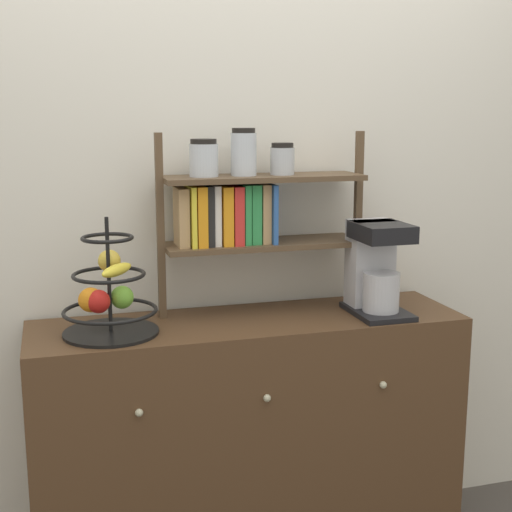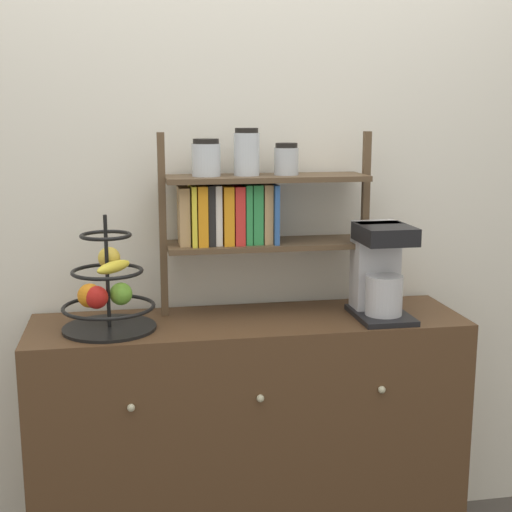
{
  "view_description": "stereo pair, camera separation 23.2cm",
  "coord_description": "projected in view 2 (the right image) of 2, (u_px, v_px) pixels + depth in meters",
  "views": [
    {
      "loc": [
        -0.61,
        -1.99,
        1.55
      ],
      "look_at": [
        0.02,
        0.2,
        1.1
      ],
      "focal_mm": 50.0,
      "sensor_mm": 36.0,
      "label": 1
    },
    {
      "loc": [
        -0.39,
        -2.04,
        1.55
      ],
      "look_at": [
        0.02,
        0.2,
        1.1
      ],
      "focal_mm": 50.0,
      "sensor_mm": 36.0,
      "label": 2
    }
  ],
  "objects": [
    {
      "name": "coffee_maker",
      "position": [
        380.0,
        269.0,
        2.37
      ],
      "size": [
        0.17,
        0.25,
        0.31
      ],
      "color": "black",
      "rests_on": "sideboard"
    },
    {
      "name": "shelf_hutch",
      "position": [
        244.0,
        203.0,
        2.38
      ],
      "size": [
        0.72,
        0.2,
        0.62
      ],
      "color": "brown",
      "rests_on": "sideboard"
    },
    {
      "name": "fruit_stand",
      "position": [
        107.0,
        293.0,
        2.23
      ],
      "size": [
        0.29,
        0.29,
        0.37
      ],
      "color": "black",
      "rests_on": "sideboard"
    },
    {
      "name": "wall_back",
      "position": [
        237.0,
        187.0,
        2.51
      ],
      "size": [
        7.0,
        0.05,
        2.6
      ],
      "primitive_type": "cube",
      "color": "silver",
      "rests_on": "ground_plane"
    },
    {
      "name": "sideboard",
      "position": [
        249.0,
        443.0,
        2.45
      ],
      "size": [
        1.43,
        0.41,
        0.88
      ],
      "color": "#4C331E",
      "rests_on": "ground_plane"
    }
  ]
}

